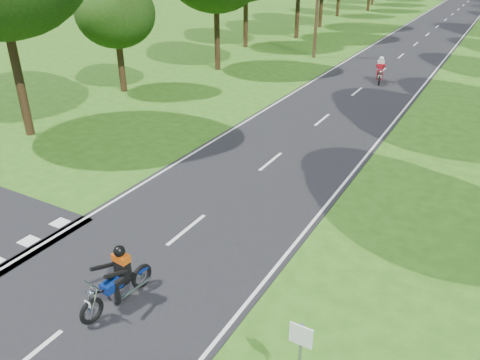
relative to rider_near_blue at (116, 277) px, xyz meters
The scene contains 7 objects.
ground 1.88m from the rider_near_blue, 107.67° to the left, with size 160.00×160.00×0.00m, color #295713.
main_road 51.62m from the rider_near_blue, 90.57° to the left, with size 7.00×140.00×0.02m, color black.
road_markings 49.75m from the rider_near_blue, 90.75° to the left, with size 7.40×140.00×0.01m.
telegraph_pole 30.49m from the rider_near_blue, 102.41° to the left, with size 1.20×0.26×8.00m.
road_sign 5.03m from the rider_near_blue, ahead, with size 0.45×0.07×2.00m.
rider_near_blue is the anchor object (origin of this frame).
rider_far_red 24.48m from the rider_near_blue, 89.84° to the left, with size 0.66×1.97×1.65m, color maroon, non-canonical shape.
Camera 1 is at (7.64, -8.03, 8.04)m, focal length 35.00 mm.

